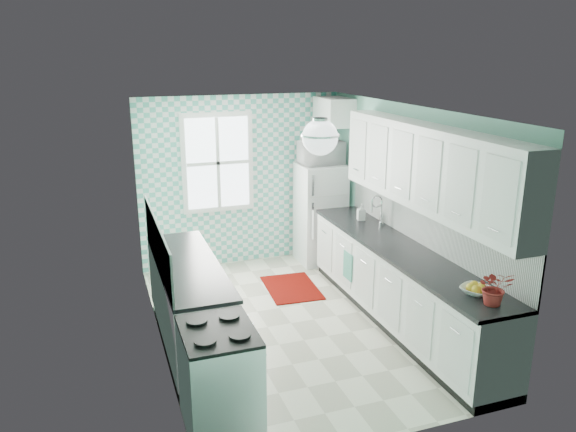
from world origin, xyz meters
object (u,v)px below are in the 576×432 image
object	(u,v)px
ceiling_light	(320,137)
potted_plant	(495,287)
stove	(220,377)
fruit_bowl	(476,290)
microwave	(321,153)
sink	(369,228)
fridge	(320,213)

from	to	relation	value
ceiling_light	potted_plant	size ratio (longest dim) A/B	1.06
stove	fruit_bowl	world-z (taller)	fruit_bowl
microwave	ceiling_light	bearing A→B (deg)	63.07
potted_plant	microwave	distance (m)	3.82
ceiling_light	potted_plant	distance (m)	2.07
potted_plant	stove	bearing A→B (deg)	170.74
ceiling_light	stove	world-z (taller)	ceiling_light
sink	ceiling_light	bearing A→B (deg)	-136.96
fruit_bowl	stove	bearing A→B (deg)	176.50
fridge	potted_plant	world-z (taller)	fridge
fridge	microwave	xyz separation A→B (m)	(0.00, 0.00, 0.92)
sink	stove	bearing A→B (deg)	-142.63
stove	fridge	bearing A→B (deg)	58.08
fruit_bowl	potted_plant	distance (m)	0.28
ceiling_light	fridge	distance (m)	3.24
fridge	sink	distance (m)	1.40
fridge	sink	world-z (taller)	fridge
fruit_bowl	potted_plant	xyz separation A→B (m)	(0.00, -0.24, 0.13)
fridge	fruit_bowl	world-z (taller)	fridge
potted_plant	fridge	bearing A→B (deg)	91.37
ceiling_light	sink	bearing A→B (deg)	45.50
fridge	ceiling_light	bearing A→B (deg)	-116.44
fridge	fruit_bowl	bearing A→B (deg)	-91.94
ceiling_light	fridge	bearing A→B (deg)	66.96
sink	fruit_bowl	xyz separation A→B (m)	(-0.00, -2.15, 0.04)
fridge	stove	world-z (taller)	fridge
fruit_bowl	ceiling_light	bearing A→B (deg)	142.34
sink	potted_plant	distance (m)	2.40
stove	sink	size ratio (longest dim) A/B	1.70
sink	fruit_bowl	bearing A→B (deg)	-92.57
sink	potted_plant	xyz separation A→B (m)	(-0.00, -2.40, 0.17)
ceiling_light	microwave	bearing A→B (deg)	66.96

